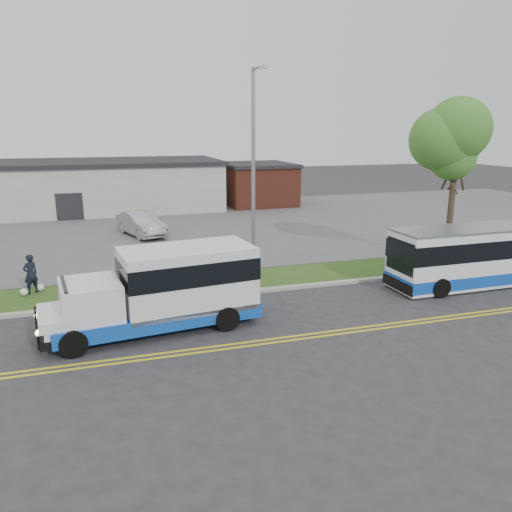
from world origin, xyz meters
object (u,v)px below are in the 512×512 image
object	(u,v)px
shuttle_bus	(168,286)
pedestrian	(30,274)
streetlight_near	(254,170)
tree_east	(457,145)
transit_bus	(490,254)
parked_car_a	(141,224)

from	to	relation	value
shuttle_bus	pedestrian	xyz separation A→B (m)	(-5.18, 5.36, -0.59)
streetlight_near	pedestrian	xyz separation A→B (m)	(-9.78, 0.92, -4.26)
streetlight_near	tree_east	bearing A→B (deg)	1.42
tree_east	pedestrian	distance (m)	21.44
transit_bus	parked_car_a	world-z (taller)	transit_bus
parked_car_a	transit_bus	bearing A→B (deg)	-64.85
parked_car_a	shuttle_bus	bearing A→B (deg)	-110.03
tree_east	pedestrian	size ratio (longest dim) A/B	4.79
pedestrian	parked_car_a	bearing A→B (deg)	-153.24
streetlight_near	transit_bus	bearing A→B (deg)	-18.65
streetlight_near	shuttle_bus	size ratio (longest dim) A/B	1.21
transit_bus	parked_car_a	distance (m)	21.10
shuttle_bus	parked_car_a	xyz separation A→B (m)	(0.40, 16.16, -0.67)
tree_east	transit_bus	bearing A→B (deg)	-99.17
transit_bus	tree_east	bearing A→B (deg)	80.27
tree_east	transit_bus	size ratio (longest dim) A/B	0.85
transit_bus	parked_car_a	xyz separation A→B (m)	(-14.60, 15.24, -0.49)
transit_bus	pedestrian	distance (m)	20.66
streetlight_near	transit_bus	world-z (taller)	streetlight_near
shuttle_bus	pedestrian	bearing A→B (deg)	126.94
streetlight_near	pedestrian	distance (m)	10.71
pedestrian	shuttle_bus	bearing A→B (deg)	98.10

